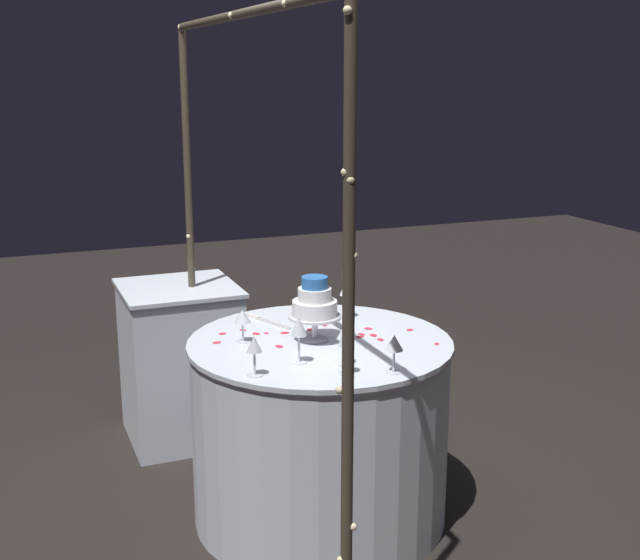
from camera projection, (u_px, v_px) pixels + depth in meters
ground_plane at (320, 514)px, 3.61m from camera, size 12.00×12.00×0.00m
decorative_arch at (246, 207)px, 3.17m from camera, size 2.01×0.06×2.10m
main_table at (320, 429)px, 3.52m from camera, size 1.10×1.10×0.80m
side_table at (181, 362)px, 4.29m from camera, size 0.58×0.58×0.82m
tiered_cake at (315, 304)px, 3.38m from camera, size 0.22×0.22×0.27m
wine_glass_0 at (346, 339)px, 3.01m from camera, size 0.06×0.06×0.18m
wine_glass_1 at (254, 347)px, 3.00m from camera, size 0.06×0.06×0.15m
wine_glass_2 at (347, 289)px, 3.71m from camera, size 0.06×0.06×0.18m
wine_glass_3 at (243, 318)px, 3.37m from camera, size 0.07×0.07×0.14m
wine_glass_4 at (344, 336)px, 3.11m from camera, size 0.06×0.06×0.15m
wine_glass_5 at (299, 328)px, 3.12m from camera, size 0.06×0.06×0.18m
wine_glass_6 at (394, 344)px, 3.03m from camera, size 0.07×0.07×0.15m
cake_knife at (265, 321)px, 3.68m from camera, size 0.28×0.13×0.01m
rose_petal_0 at (373, 335)px, 3.48m from camera, size 0.04×0.03×0.00m
rose_petal_1 at (325, 325)px, 3.62m from camera, size 0.04×0.04×0.00m
rose_petal_2 at (310, 330)px, 3.56m from camera, size 0.04×0.03×0.00m
rose_petal_3 at (368, 328)px, 3.57m from camera, size 0.05×0.05×0.00m
rose_petal_4 at (380, 340)px, 3.43m from camera, size 0.04×0.03×0.00m
rose_petal_5 at (360, 337)px, 3.46m from camera, size 0.03×0.04×0.00m
rose_petal_6 at (285, 333)px, 3.52m from camera, size 0.03×0.04×0.00m
rose_petal_7 at (256, 334)px, 3.50m from camera, size 0.05×0.04×0.00m
rose_petal_8 at (279, 346)px, 3.34m from camera, size 0.05×0.04×0.00m
rose_petal_9 at (437, 344)px, 3.37m from camera, size 0.03×0.03×0.00m
rose_petal_10 at (362, 334)px, 3.50m from camera, size 0.04×0.04×0.00m
rose_petal_11 at (222, 334)px, 3.50m from camera, size 0.02×0.03×0.00m
rose_petal_12 at (320, 311)px, 3.84m from camera, size 0.03×0.03×0.00m
rose_petal_13 at (266, 333)px, 3.51m from camera, size 0.03×0.02×0.00m
rose_petal_14 at (217, 342)px, 3.39m from camera, size 0.03×0.04×0.00m
rose_petal_15 at (243, 330)px, 3.55m from camera, size 0.04×0.04×0.00m
rose_petal_16 at (318, 308)px, 3.88m from camera, size 0.04×0.04×0.00m
rose_petal_17 at (410, 330)px, 3.56m from camera, size 0.03×0.04×0.00m
rose_petal_18 at (317, 322)px, 3.66m from camera, size 0.03×0.04×0.00m
rose_petal_19 at (305, 323)px, 3.65m from camera, size 0.03×0.04×0.00m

